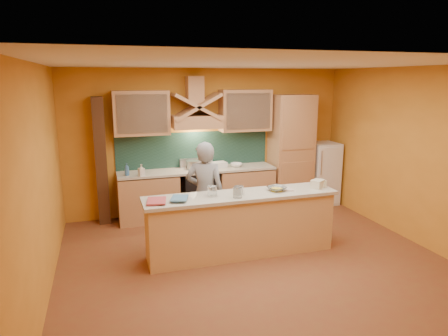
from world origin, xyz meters
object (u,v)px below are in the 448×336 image
object	(u,v)px
kitchen_scale	(239,191)
mixing_bowl	(277,189)
fridge	(322,173)
person	(205,194)
stove	(198,193)

from	to	relation	value
kitchen_scale	mixing_bowl	distance (m)	0.60
fridge	person	distance (m)	3.24
person	kitchen_scale	xyz separation A→B (m)	(0.39, -0.50, 0.16)
fridge	kitchen_scale	size ratio (longest dim) A/B	10.35
stove	kitchen_scale	size ratio (longest dim) A/B	7.16
stove	kitchen_scale	xyz separation A→B (m)	(0.17, -1.89, 0.55)
stove	mixing_bowl	world-z (taller)	mixing_bowl
person	kitchen_scale	world-z (taller)	person
person	stove	bearing A→B (deg)	-75.64
stove	person	bearing A→B (deg)	-99.04
stove	mixing_bowl	xyz separation A→B (m)	(0.77, -1.90, 0.53)
person	kitchen_scale	bearing A→B (deg)	151.44
stove	kitchen_scale	world-z (taller)	kitchen_scale
person	mixing_bowl	distance (m)	1.12
fridge	mixing_bowl	bearing A→B (deg)	-135.42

